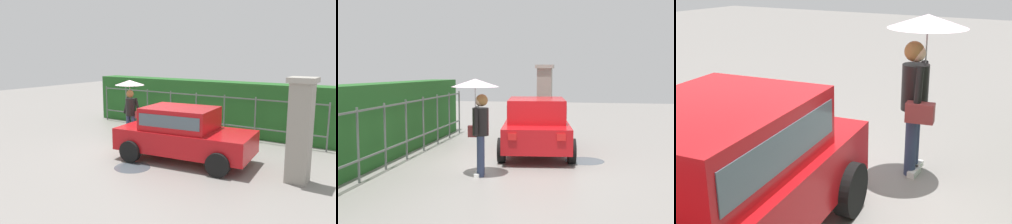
# 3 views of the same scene
# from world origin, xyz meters

# --- Properties ---
(ground_plane) EXTENTS (40.00, 40.00, 0.00)m
(ground_plane) POSITION_xyz_m (0.00, 0.00, 0.00)
(ground_plane) COLOR gray
(car) EXTENTS (3.88, 2.20, 1.48)m
(car) POSITION_xyz_m (1.36, -0.47, 0.80)
(car) COLOR #B71116
(car) RESTS_ON ground
(pedestrian) EXTENTS (0.99, 0.99, 2.04)m
(pedestrian) POSITION_xyz_m (-1.29, 0.47, 1.48)
(pedestrian) COLOR #2D3856
(pedestrian) RESTS_ON ground
(gate_pillar) EXTENTS (0.60, 0.60, 2.42)m
(gate_pillar) POSITION_xyz_m (4.42, -0.41, 1.24)
(gate_pillar) COLOR gray
(gate_pillar) RESTS_ON ground
(fence_section) EXTENTS (9.09, 0.05, 1.50)m
(fence_section) POSITION_xyz_m (0.01, 2.64, 0.82)
(fence_section) COLOR #59605B
(fence_section) RESTS_ON ground
(hedge_row) EXTENTS (10.04, 0.90, 1.90)m
(hedge_row) POSITION_xyz_m (0.01, 3.37, 0.95)
(hedge_row) COLOR #235B23
(hedge_row) RESTS_ON ground
(puddle_near) EXTENTS (0.95, 0.95, 0.00)m
(puddle_near) POSITION_xyz_m (0.60, -1.75, 0.00)
(puddle_near) COLOR #4C545B
(puddle_near) RESTS_ON ground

